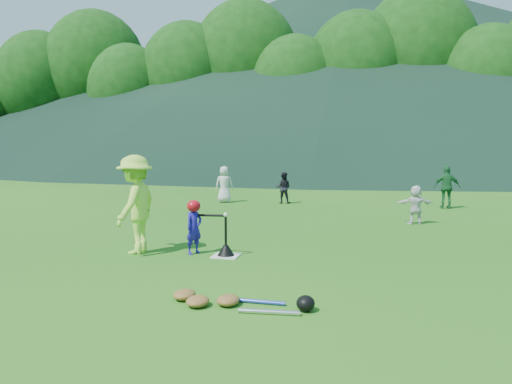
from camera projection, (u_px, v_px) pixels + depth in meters
ground at (226, 256)px, 8.73m from camera, size 120.00×120.00×0.00m
home_plate at (226, 256)px, 8.73m from camera, size 0.45×0.45×0.02m
baseball at (226, 215)px, 8.66m from camera, size 0.08×0.08×0.08m
batter_child at (194, 228)px, 8.90m from camera, size 0.36×0.41×0.94m
adult_coach at (135, 204)px, 8.94m from camera, size 0.67×1.15×1.77m
fielder_a at (224, 184)px, 16.76m from camera, size 0.67×0.52×1.23m
fielder_b at (283, 188)px, 16.52m from camera, size 0.51×0.40×1.04m
fielder_c at (447, 187)px, 15.16m from camera, size 0.79×0.36×1.32m
fielder_d at (416, 205)px, 12.23m from camera, size 0.93×0.47×0.96m
batting_tee at (226, 249)px, 8.72m from camera, size 0.30×0.30×0.68m
batter_gear at (195, 207)px, 8.86m from camera, size 0.73×0.26×0.30m
equipment_pile at (228, 300)px, 6.07m from camera, size 1.80×0.56×0.19m
outfield_fence at (331, 162)px, 35.91m from camera, size 70.07×0.08×1.33m
tree_line at (339, 68)px, 40.81m from camera, size 70.04×11.40×14.82m
distant_hills at (308, 71)px, 88.50m from camera, size 155.00×140.00×32.00m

